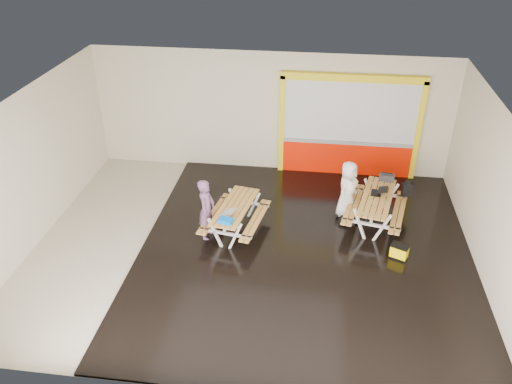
# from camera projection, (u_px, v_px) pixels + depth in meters

# --- Properties ---
(room) EXTENTS (10.02, 8.02, 3.52)m
(room) POSITION_uv_depth(u_px,v_px,m) (250.00, 183.00, 11.10)
(room) COLOR beige
(room) RESTS_ON ground
(deck) EXTENTS (7.50, 7.98, 0.05)m
(deck) POSITION_uv_depth(u_px,v_px,m) (305.00, 252.00, 11.84)
(deck) COLOR black
(deck) RESTS_ON room
(kiosk) EXTENTS (3.88, 0.16, 3.00)m
(kiosk) POSITION_uv_depth(u_px,v_px,m) (349.00, 129.00, 14.36)
(kiosk) COLOR #F51900
(kiosk) RESTS_ON room
(picnic_table_left) EXTENTS (1.55, 2.04, 0.74)m
(picnic_table_left) POSITION_uv_depth(u_px,v_px,m) (235.00, 212.00, 12.27)
(picnic_table_left) COLOR gold
(picnic_table_left) RESTS_ON deck
(picnic_table_right) EXTENTS (1.73, 2.22, 0.79)m
(picnic_table_right) POSITION_uv_depth(u_px,v_px,m) (376.00, 203.00, 12.56)
(picnic_table_right) COLOR gold
(picnic_table_right) RESTS_ON deck
(person_left) EXTENTS (0.42, 0.59, 1.53)m
(person_left) POSITION_uv_depth(u_px,v_px,m) (207.00, 210.00, 11.98)
(person_left) COLOR #684467
(person_left) RESTS_ON deck
(person_right) EXTENTS (0.73, 0.85, 1.46)m
(person_right) POSITION_uv_depth(u_px,v_px,m) (347.00, 189.00, 12.71)
(person_right) COLOR white
(person_right) RESTS_ON deck
(laptop_left) EXTENTS (0.39, 0.37, 0.14)m
(laptop_left) POSITION_uv_depth(u_px,v_px,m) (228.00, 213.00, 11.85)
(laptop_left) COLOR silver
(laptop_left) RESTS_ON picnic_table_left
(laptop_right) EXTENTS (0.43, 0.40, 0.16)m
(laptop_right) POSITION_uv_depth(u_px,v_px,m) (379.00, 192.00, 12.56)
(laptop_right) COLOR black
(laptop_right) RESTS_ON picnic_table_right
(blue_pouch) EXTENTS (0.34, 0.28, 0.09)m
(blue_pouch) POSITION_uv_depth(u_px,v_px,m) (226.00, 220.00, 11.58)
(blue_pouch) COLOR #0066EB
(blue_pouch) RESTS_ON picnic_table_left
(toolbox) EXTENTS (0.39, 0.23, 0.22)m
(toolbox) POSITION_uv_depth(u_px,v_px,m) (387.00, 177.00, 13.12)
(toolbox) COLOR black
(toolbox) RESTS_ON picnic_table_right
(backpack) EXTENTS (0.26, 0.19, 0.41)m
(backpack) POSITION_uv_depth(u_px,v_px,m) (407.00, 189.00, 12.92)
(backpack) COLOR black
(backpack) RESTS_ON picnic_table_right
(dark_case) EXTENTS (0.47, 0.41, 0.15)m
(dark_case) POSITION_uv_depth(u_px,v_px,m) (349.00, 219.00, 12.83)
(dark_case) COLOR black
(dark_case) RESTS_ON deck
(fluke_bag) EXTENTS (0.46, 0.39, 0.33)m
(fluke_bag) POSITION_uv_depth(u_px,v_px,m) (399.00, 252.00, 11.54)
(fluke_bag) COLOR black
(fluke_bag) RESTS_ON deck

